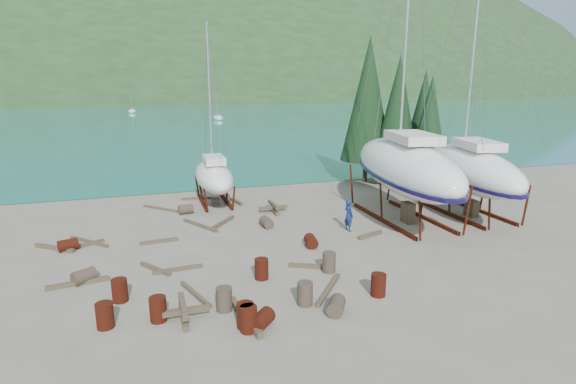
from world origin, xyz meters
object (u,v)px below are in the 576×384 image
object	(u,v)px
large_sailboat_far	(469,168)
small_sailboat_shore	(214,176)
large_sailboat_near	(405,166)
worker	(349,215)

from	to	relation	value
large_sailboat_far	small_sailboat_shore	bearing A→B (deg)	166.79
large_sailboat_near	large_sailboat_far	world-z (taller)	large_sailboat_near
large_sailboat_far	small_sailboat_shore	size ratio (longest dim) A/B	1.52
small_sailboat_shore	worker	bearing A→B (deg)	-52.02
large_sailboat_near	large_sailboat_far	size ratio (longest dim) A/B	1.15
large_sailboat_near	worker	xyz separation A→B (m)	(-3.93, -0.87, -2.38)
large_sailboat_near	large_sailboat_far	xyz separation A→B (m)	(4.41, -0.20, -0.38)
large_sailboat_near	small_sailboat_shore	bearing A→B (deg)	155.73
large_sailboat_far	small_sailboat_shore	xyz separation A→B (m)	(-14.45, 7.30, -0.97)
large_sailboat_near	worker	bearing A→B (deg)	-156.47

